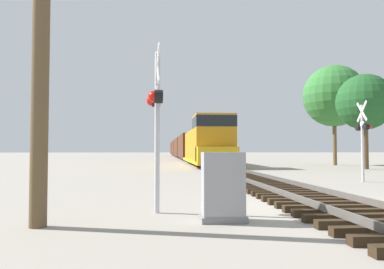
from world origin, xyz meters
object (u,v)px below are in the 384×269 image
object	(u,v)px
crossing_signal_near	(156,110)
tree_mid_background	(334,96)
relay_cabinet	(223,187)
tree_far_right	(365,102)
freight_train	(184,148)
crossing_signal_far	(363,132)

from	to	relation	value
crossing_signal_near	tree_mid_background	xyz separation A→B (m)	(16.29, 25.10, 4.14)
relay_cabinet	tree_far_right	distance (m)	24.09
freight_train	crossing_signal_far	xyz separation A→B (m)	(4.94, -51.35, 0.37)
tree_far_right	tree_mid_background	xyz separation A→B (m)	(1.01, 7.04, 1.50)
crossing_signal_far	relay_cabinet	bearing A→B (deg)	140.85
crossing_signal_near	relay_cabinet	size ratio (longest dim) A/B	2.75
tree_mid_background	relay_cabinet	bearing A→B (deg)	-119.67
relay_cabinet	tree_mid_background	size ratio (longest dim) A/B	0.15
crossing_signal_near	tree_far_right	xyz separation A→B (m)	(15.27, 18.06, 2.64)
crossing_signal_far	tree_mid_background	size ratio (longest dim) A/B	0.39
tree_far_right	crossing_signal_near	bearing A→B (deg)	-130.22
crossing_signal_far	tree_far_right	distance (m)	12.52
freight_train	relay_cabinet	bearing A→B (deg)	-92.72
crossing_signal_near	tree_far_right	distance (m)	23.80
crossing_signal_far	tree_far_right	world-z (taller)	tree_far_right
crossing_signal_near	relay_cabinet	bearing A→B (deg)	45.67
tree_far_right	freight_train	bearing A→B (deg)	105.19
tree_far_right	relay_cabinet	bearing A→B (deg)	-125.98
crossing_signal_far	relay_cabinet	xyz separation A→B (m)	(-7.79, -8.61, -1.54)
relay_cabinet	freight_train	bearing A→B (deg)	87.28
freight_train	crossing_signal_far	bearing A→B (deg)	-84.50
freight_train	tree_mid_background	xyz separation A→B (m)	(12.08, -33.74, 4.63)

